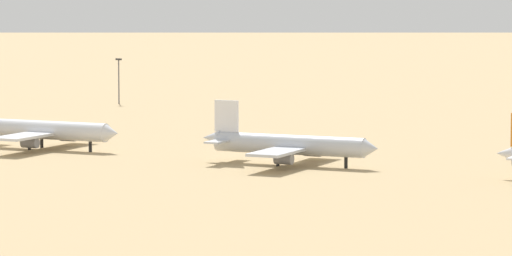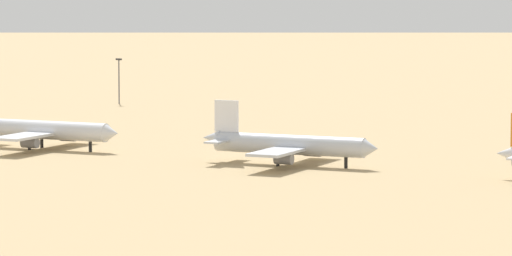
% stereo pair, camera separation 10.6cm
% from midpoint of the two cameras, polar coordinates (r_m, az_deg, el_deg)
% --- Properties ---
extents(ground, '(4000.00, 4000.00, 0.00)m').
position_cam_midpoint_polar(ground, '(292.97, 1.48, -1.28)').
color(ground, tan).
extents(parked_jet_navy_1, '(36.61, 30.88, 12.09)m').
position_cam_midpoint_polar(parked_jet_navy_1, '(318.55, -7.98, -0.07)').
color(parked_jet_navy_1, silver).
rests_on(parked_jet_navy_1, ground).
extents(parked_jet_white_2, '(35.71, 30.16, 11.79)m').
position_cam_midpoint_polar(parked_jet_white_2, '(288.32, 1.17, -0.62)').
color(parked_jet_white_2, silver).
rests_on(parked_jet_white_2, ground).
extents(light_pole_west, '(1.80, 0.50, 12.63)m').
position_cam_midpoint_polar(light_pole_west, '(432.30, -5.09, 1.89)').
color(light_pole_west, '#59595E').
rests_on(light_pole_west, ground).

